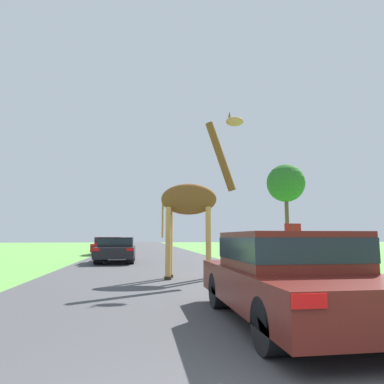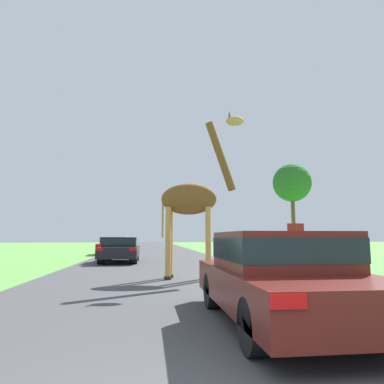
# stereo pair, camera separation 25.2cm
# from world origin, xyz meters

# --- Properties ---
(road) EXTENTS (7.51, 120.00, 0.00)m
(road) POSITION_xyz_m (0.00, 30.00, 0.00)
(road) COLOR #424244
(road) RESTS_ON ground
(giraffe_near_road) EXTENTS (2.60, 0.92, 5.15)m
(giraffe_near_road) POSITION_xyz_m (0.92, 8.99, 2.34)
(giraffe_near_road) COLOR tan
(giraffe_near_road) RESTS_ON ground
(car_lead_maroon) EXTENTS (1.78, 4.12, 1.31)m
(car_lead_maroon) POSITION_xyz_m (1.51, 3.56, 0.70)
(car_lead_maroon) COLOR #561914
(car_lead_maroon) RESTS_ON ground
(car_queue_right) EXTENTS (1.79, 4.14, 1.22)m
(car_queue_right) POSITION_xyz_m (-1.84, 16.18, 0.66)
(car_queue_right) COLOR black
(car_queue_right) RESTS_ON ground
(car_queue_left) EXTENTS (1.92, 4.57, 1.23)m
(car_queue_left) POSITION_xyz_m (-2.96, 24.29, 0.66)
(car_queue_left) COLOR maroon
(car_queue_left) RESTS_ON ground
(tree_left_edge) EXTENTS (3.75, 3.75, 8.43)m
(tree_left_edge) POSITION_xyz_m (13.47, 30.48, 6.50)
(tree_left_edge) COLOR brown
(tree_left_edge) RESTS_ON ground
(sign_post) EXTENTS (0.70, 0.08, 1.79)m
(sign_post) POSITION_xyz_m (5.50, 12.00, 1.24)
(sign_post) COLOR #4C3823
(sign_post) RESTS_ON ground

